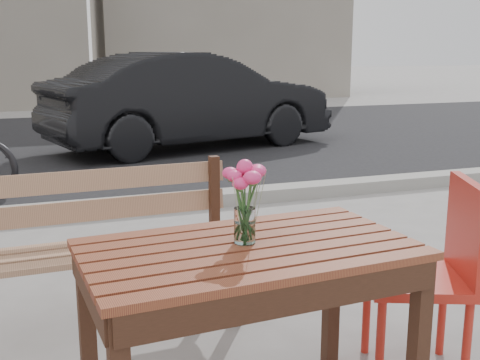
# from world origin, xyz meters

# --- Properties ---
(street) EXTENTS (30.00, 8.12, 0.12)m
(street) POSITION_xyz_m (0.00, 5.06, 0.03)
(street) COLOR black
(street) RESTS_ON ground
(main_table) EXTENTS (1.20, 0.75, 0.72)m
(main_table) POSITION_xyz_m (0.22, -0.19, 0.60)
(main_table) COLOR maroon
(main_table) RESTS_ON ground
(main_bench) EXTENTS (1.38, 0.45, 0.85)m
(main_bench) POSITION_xyz_m (-0.19, 0.85, 0.52)
(main_bench) COLOR #986B4E
(main_bench) RESTS_ON ground
(red_chair) EXTENTS (0.56, 0.56, 0.86)m
(red_chair) POSITION_xyz_m (1.10, -0.10, 0.50)
(red_chair) COLOR #B42418
(red_chair) RESTS_ON ground
(main_vase) EXTENTS (0.16, 0.16, 0.30)m
(main_vase) POSITION_xyz_m (0.21, -0.16, 0.90)
(main_vase) COLOR white
(main_vase) RESTS_ON main_table
(parked_car) EXTENTS (4.31, 2.40, 1.35)m
(parked_car) POSITION_xyz_m (1.73, 6.21, 0.67)
(parked_car) COLOR black
(parked_car) RESTS_ON ground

